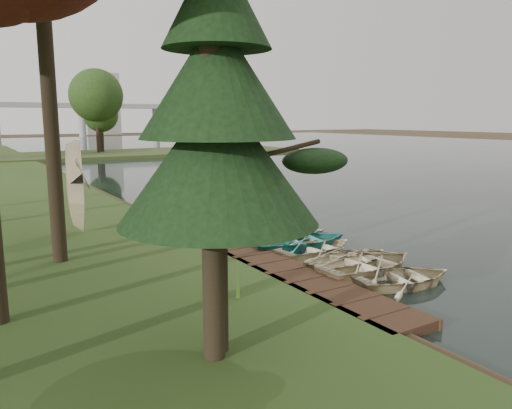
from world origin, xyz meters
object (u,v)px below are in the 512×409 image
stored_rowboat (81,223)px  pine_tree (218,114)px  rowboat_0 (405,275)px  boardwalk (239,252)px  rowboat_2 (351,257)px  rowboat_1 (369,262)px

stored_rowboat → pine_tree: bearing=-174.9°
rowboat_0 → pine_tree: 8.18m
rowboat_0 → stored_rowboat: 12.81m
boardwalk → pine_tree: 9.22m
stored_rowboat → rowboat_2: bearing=-138.0°
boardwalk → stored_rowboat: stored_rowboat is taller
stored_rowboat → boardwalk: bearing=-137.6°
boardwalk → rowboat_2: size_ratio=4.84×
boardwalk → rowboat_0: bearing=-65.5°
rowboat_2 → rowboat_1: bearing=177.8°
rowboat_2 → pine_tree: pine_tree is taller
rowboat_0 → rowboat_1: bearing=14.2°
rowboat_1 → pine_tree: size_ratio=0.48×
boardwalk → rowboat_2: 4.01m
rowboat_0 → rowboat_1: (-0.06, 1.38, 0.06)m
boardwalk → rowboat_0: rowboat_0 is taller
boardwalk → stored_rowboat: size_ratio=4.33×
boardwalk → rowboat_2: (2.36, -3.23, 0.24)m
rowboat_0 → rowboat_2: rowboat_2 is taller
pine_tree → stored_rowboat: bearing=89.9°
rowboat_1 → boardwalk: bearing=27.6°
pine_tree → rowboat_2: bearing=27.5°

